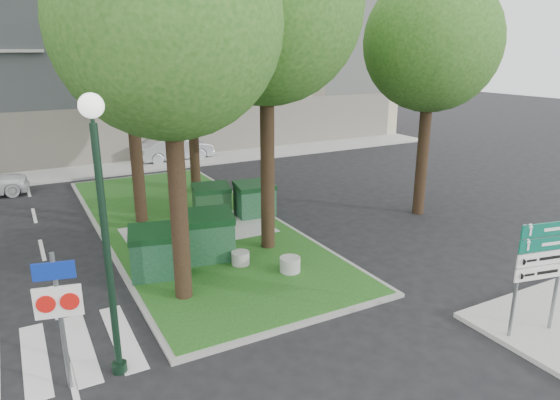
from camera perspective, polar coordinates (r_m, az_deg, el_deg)
ground at (r=12.00m, az=0.06°, el=-14.67°), size 120.00×120.00×0.00m
median_island at (r=18.87m, az=-10.34°, el=-2.66°), size 6.00×16.00×0.12m
median_kerb at (r=18.87m, az=-10.34°, el=-2.69°), size 6.30×16.30×0.10m
building_sidewalk at (r=28.59m, az=-18.08°, el=3.46°), size 42.00×3.00×0.12m
zebra_crossing at (r=12.26m, az=-19.72°, el=-15.00°), size 5.00×3.00×0.01m
apartment_building at (r=35.36m, az=-21.81°, el=18.52°), size 41.00×12.00×16.00m
tree_median_near_left at (r=12.10m, az=-12.58°, el=21.42°), size 5.20×5.20×10.53m
tree_median_mid at (r=18.49m, az=-17.00°, el=18.34°), size 4.80×4.80×9.99m
tree_street_right at (r=19.84m, az=17.17°, el=18.19°), size 5.00×5.00×10.06m
dumpster_a at (r=14.48m, az=-13.75°, el=-5.82°), size 1.77×1.43×1.44m
dumpster_b at (r=15.31m, az=-8.44°, el=-4.09°), size 1.84×1.46×1.52m
dumpster_c at (r=19.14m, az=-7.81°, el=-0.11°), size 1.54×1.20×1.30m
dumpster_d at (r=19.13m, az=-2.91°, el=0.10°), size 1.53×1.12×1.35m
bollard_left at (r=14.64m, az=-12.08°, el=-7.57°), size 0.55×0.55×0.39m
bollard_right at (r=14.49m, az=1.15°, el=-7.37°), size 0.60×0.60×0.43m
bollard_mid at (r=15.00m, az=-4.54°, el=-6.62°), size 0.54×0.54×0.39m
litter_bin at (r=20.15m, az=-7.22°, el=-0.05°), size 0.39×0.39×0.69m
street_lamp at (r=9.68m, az=-19.65°, el=-0.81°), size 0.44×0.44×5.57m
traffic_sign_pole at (r=10.18m, az=-23.96°, el=-10.77°), size 0.83×0.24×2.81m
directional_sign at (r=12.31m, az=27.65°, el=-6.15°), size 1.30×0.33×2.64m
car_silver at (r=29.92m, az=-11.86°, el=5.81°), size 4.51×1.84×1.45m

